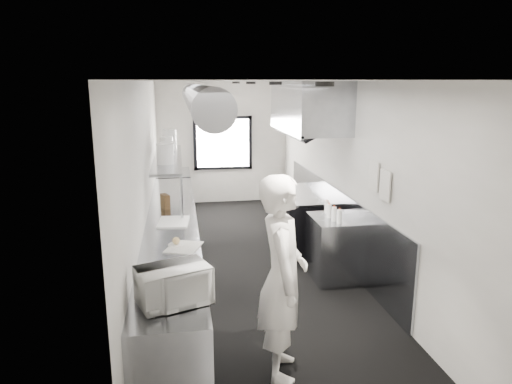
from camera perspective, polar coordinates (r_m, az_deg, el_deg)
name	(u,v)px	position (r m, az deg, el deg)	size (l,w,h in m)	color
floor	(248,264)	(7.44, -0.92, -8.73)	(3.00, 8.00, 0.01)	black
ceiling	(248,81)	(6.90, -1.01, 13.37)	(3.00, 8.00, 0.01)	beige
wall_back	(223,143)	(10.96, -4.06, 5.97)	(3.00, 0.02, 2.80)	silver
wall_front	(334,291)	(3.31, 9.51, -11.76)	(3.00, 0.02, 2.80)	silver
wall_left	(146,180)	(6.98, -13.24, 1.45)	(0.02, 8.00, 2.80)	silver
wall_right	(344,173)	(7.40, 10.61, 2.24)	(0.02, 8.00, 2.80)	silver
wall_cladding	(334,220)	(7.87, 9.47, -3.43)	(0.03, 5.50, 1.10)	gray
hvac_duct	(198,98)	(7.24, -7.08, 11.29)	(0.40, 0.40, 6.40)	gray
service_window	(223,143)	(10.93, -4.04, 5.95)	(1.36, 0.05, 1.25)	white
exhaust_hood	(308,107)	(7.82, 6.33, 10.28)	(0.81, 2.20, 0.88)	gray
prep_counter	(173,252)	(6.74, -10.08, -7.22)	(0.70, 6.00, 0.90)	gray
pass_shelf	(168,159)	(7.93, -10.61, 3.95)	(0.45, 3.00, 0.68)	gray
range	(302,219)	(8.14, 5.59, -3.35)	(0.88, 1.60, 0.94)	black
bottle_station	(334,248)	(6.90, 9.49, -6.71)	(0.65, 0.80, 0.90)	gray
far_work_table	(174,192)	(10.29, -9.93, -0.05)	(0.70, 1.20, 0.90)	gray
notice_sheet_a	(374,176)	(6.26, 14.13, 1.93)	(0.02, 0.28, 0.38)	silver
notice_sheet_b	(385,185)	(5.96, 15.43, 0.80)	(0.02, 0.28, 0.38)	silver
line_cook	(282,277)	(4.49, 3.23, -10.34)	(0.72, 0.47, 1.98)	silver
microwave	(173,285)	(4.21, -10.02, -11.09)	(0.56, 0.42, 0.33)	white
deli_tub_a	(156,279)	(4.67, -12.08, -10.26)	(0.13, 0.13, 0.09)	#B7BEAF
deli_tub_b	(155,269)	(4.87, -12.17, -9.19)	(0.14, 0.14, 0.10)	#B7BEAF
newspaper	(184,247)	(5.57, -8.79, -6.64)	(0.35, 0.44, 0.01)	white
small_plate	(176,245)	(5.65, -9.68, -6.36)	(0.20, 0.20, 0.02)	white
pastry	(176,241)	(5.63, -9.71, -5.86)	(0.09, 0.09, 0.09)	#E2BE76
cutting_board	(174,222)	(6.56, -10.00, -3.59)	(0.40, 0.54, 0.02)	white
knife_block	(165,201)	(7.28, -10.98, -1.13)	(0.09, 0.20, 0.22)	brown
plate_stack_a	(165,154)	(7.24, -10.98, 4.59)	(0.26, 0.26, 0.31)	white
plate_stack_b	(167,151)	(7.60, -10.78, 4.93)	(0.23, 0.23, 0.29)	white
plate_stack_c	(167,146)	(8.17, -10.82, 5.53)	(0.21, 0.21, 0.30)	white
plate_stack_d	(170,140)	(8.71, -10.48, 6.26)	(0.24, 0.24, 0.38)	white
squeeze_bottle_a	(339,217)	(6.49, 10.12, -2.96)	(0.06, 0.06, 0.19)	white
squeeze_bottle_b	(334,214)	(6.58, 9.46, -2.67)	(0.07, 0.07, 0.20)	white
squeeze_bottle_c	(329,211)	(6.73, 8.87, -2.30)	(0.07, 0.07, 0.20)	white
squeeze_bottle_d	(329,209)	(6.88, 8.85, -2.09)	(0.05, 0.05, 0.16)	white
squeeze_bottle_e	(327,207)	(6.97, 8.59, -1.80)	(0.06, 0.06, 0.19)	white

